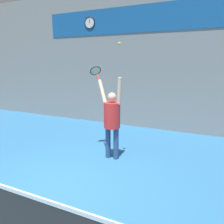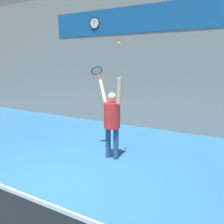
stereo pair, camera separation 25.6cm
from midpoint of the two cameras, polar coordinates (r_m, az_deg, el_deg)
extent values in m
plane|color=teal|center=(4.46, -18.32, -19.85)|extent=(18.00, 18.00, 0.00)
cube|color=gray|center=(8.07, 5.60, 13.66)|extent=(18.00, 0.10, 5.00)
cube|color=#195B9E|center=(8.15, 5.67, 23.09)|extent=(7.31, 0.02, 0.89)
cylinder|color=white|center=(8.93, -6.74, 22.14)|extent=(0.41, 0.02, 0.41)
torus|color=black|center=(8.93, -6.74, 22.14)|extent=(0.45, 0.04, 0.45)
cube|color=black|center=(8.93, -6.79, 22.60)|extent=(0.02, 0.01, 0.16)
cylinder|color=#2D4C7F|center=(5.55, -2.37, -7.90)|extent=(0.13, 0.13, 0.80)
cylinder|color=#2D4C7F|center=(5.46, -0.30, -8.25)|extent=(0.13, 0.13, 0.80)
cylinder|color=red|center=(5.30, -1.39, -0.83)|extent=(0.40, 0.40, 0.63)
sphere|color=beige|center=(5.21, -1.41, 4.00)|extent=(0.21, 0.21, 0.21)
cylinder|color=beige|center=(5.09, 0.50, 5.49)|extent=(0.16, 0.15, 0.64)
cylinder|color=beige|center=(5.44, -3.89, 5.36)|extent=(0.39, 0.34, 0.58)
cylinder|color=red|center=(5.65, -4.93, 9.02)|extent=(0.17, 0.15, 0.17)
torus|color=black|center=(5.83, -5.62, 10.67)|extent=(0.35, 0.36, 0.25)
cylinder|color=beige|center=(5.83, -5.62, 10.67)|extent=(0.29, 0.30, 0.20)
sphere|color=#CCDB2D|center=(5.01, 0.40, 17.44)|extent=(0.07, 0.07, 0.07)
camera|label=1|loc=(0.13, -91.39, -0.31)|focal=35.00mm
camera|label=2|loc=(0.13, 88.61, 0.31)|focal=35.00mm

